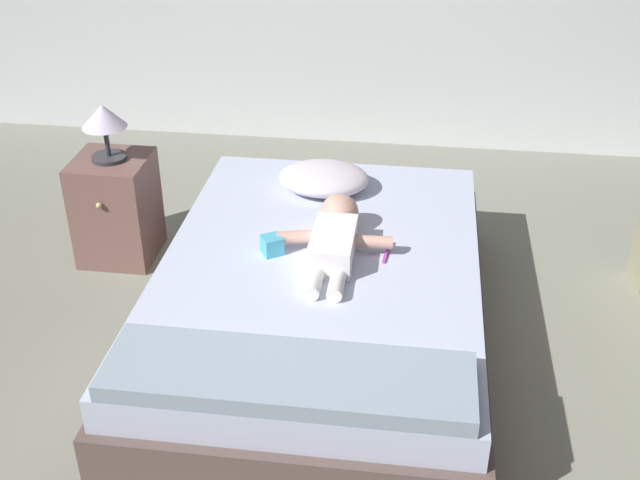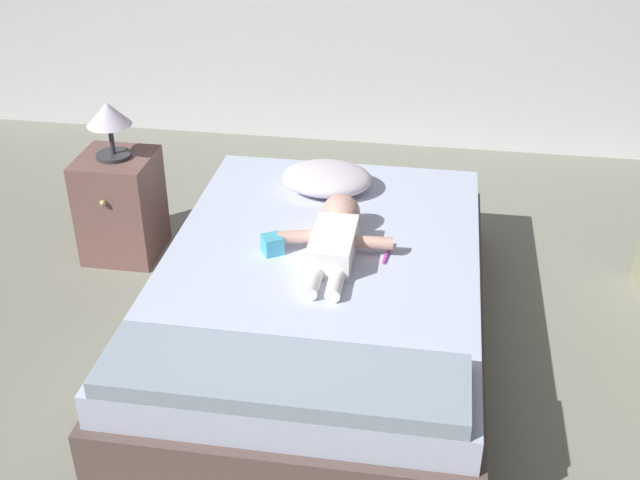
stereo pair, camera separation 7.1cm
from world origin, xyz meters
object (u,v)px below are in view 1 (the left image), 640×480
(bed, at_px, (320,299))
(toothbrush, at_px, (387,252))
(baby, at_px, (335,237))
(lamp, at_px, (104,120))
(toy_block, at_px, (272,245))
(pillow, at_px, (324,178))
(nightstand, at_px, (117,208))

(bed, distance_m, toothbrush, 0.36)
(baby, height_order, lamp, lamp)
(bed, height_order, toothbrush, toothbrush)
(baby, xyz_separation_m, toothbrush, (0.23, 0.01, -0.06))
(toy_block, bearing_deg, lamp, 149.99)
(toothbrush, bearing_deg, baby, -178.34)
(toothbrush, distance_m, lamp, 1.53)
(toothbrush, bearing_deg, pillow, 121.92)
(toy_block, bearing_deg, bed, -7.43)
(nightstand, height_order, toy_block, nightstand)
(baby, height_order, toothbrush, baby)
(baby, xyz_separation_m, lamp, (-1.18, 0.47, 0.29))
(bed, relative_size, toy_block, 18.25)
(pillow, height_order, toy_block, pillow)
(bed, height_order, nightstand, nightstand)
(pillow, relative_size, toy_block, 3.96)
(pillow, xyz_separation_m, nightstand, (-1.06, -0.10, -0.19))
(pillow, height_order, lamp, lamp)
(bed, xyz_separation_m, lamp, (-1.13, 0.56, 0.56))
(toothbrush, relative_size, lamp, 0.58)
(pillow, distance_m, toy_block, 0.65)
(lamp, bearing_deg, pillow, 5.52)
(nightstand, relative_size, lamp, 1.93)
(nightstand, xyz_separation_m, lamp, (0.00, 0.00, 0.48))
(toothbrush, height_order, toy_block, toy_block)
(pillow, relative_size, toothbrush, 2.70)
(baby, distance_m, nightstand, 1.29)
(bed, height_order, baby, baby)
(toy_block, bearing_deg, pillow, 77.17)
(nightstand, bearing_deg, baby, -21.59)
(pillow, distance_m, nightstand, 1.08)
(nightstand, bearing_deg, pillow, 5.53)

